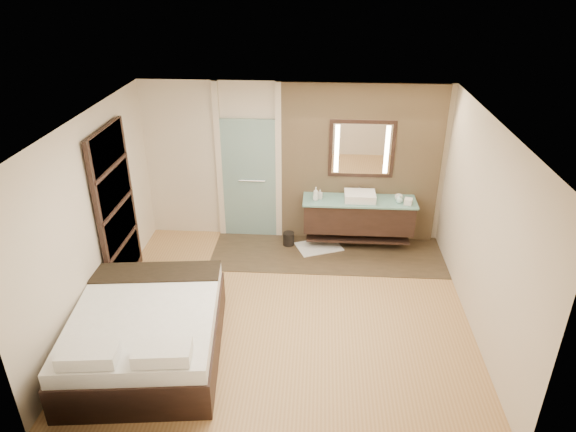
# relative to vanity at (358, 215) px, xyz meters

# --- Properties ---
(floor) EXTENTS (5.00, 5.00, 0.00)m
(floor) POSITION_rel_vanity_xyz_m (-1.10, -1.92, -0.58)
(floor) COLOR #AA7947
(floor) RESTS_ON ground
(tile_strip) EXTENTS (3.80, 1.30, 0.01)m
(tile_strip) POSITION_rel_vanity_xyz_m (-0.50, -0.32, -0.57)
(tile_strip) COLOR #382B1E
(tile_strip) RESTS_ON floor
(stone_wall) EXTENTS (2.60, 0.08, 2.70)m
(stone_wall) POSITION_rel_vanity_xyz_m (0.00, 0.29, 0.77)
(stone_wall) COLOR tan
(stone_wall) RESTS_ON floor
(vanity) EXTENTS (1.85, 0.55, 0.88)m
(vanity) POSITION_rel_vanity_xyz_m (0.00, 0.00, 0.00)
(vanity) COLOR black
(vanity) RESTS_ON stone_wall
(mirror_unit) EXTENTS (1.06, 0.04, 0.96)m
(mirror_unit) POSITION_rel_vanity_xyz_m (0.00, 0.24, 1.07)
(mirror_unit) COLOR black
(mirror_unit) RESTS_ON stone_wall
(frosted_door) EXTENTS (1.10, 0.12, 2.70)m
(frosted_door) POSITION_rel_vanity_xyz_m (-1.85, 0.28, 0.56)
(frosted_door) COLOR #BAECE6
(frosted_door) RESTS_ON floor
(shoji_partition) EXTENTS (0.06, 1.20, 2.40)m
(shoji_partition) POSITION_rel_vanity_xyz_m (-3.53, -1.32, 0.63)
(shoji_partition) COLOR black
(shoji_partition) RESTS_ON floor
(bed) EXTENTS (1.95, 2.33, 0.83)m
(bed) POSITION_rel_vanity_xyz_m (-2.70, -2.89, -0.24)
(bed) COLOR black
(bed) RESTS_ON floor
(bath_mat) EXTENTS (0.86, 0.74, 0.02)m
(bath_mat) POSITION_rel_vanity_xyz_m (-0.64, -0.12, -0.56)
(bath_mat) COLOR silver
(bath_mat) RESTS_ON floor
(waste_bin) EXTENTS (0.21, 0.21, 0.24)m
(waste_bin) POSITION_rel_vanity_xyz_m (-1.16, -0.07, -0.46)
(waste_bin) COLOR black
(waste_bin) RESTS_ON floor
(tissue_box) EXTENTS (0.15, 0.15, 0.10)m
(tissue_box) POSITION_rel_vanity_xyz_m (0.77, -0.14, 0.33)
(tissue_box) COLOR white
(tissue_box) RESTS_ON vanity
(soap_bottle_a) EXTENTS (0.10, 0.10, 0.22)m
(soap_bottle_a) POSITION_rel_vanity_xyz_m (-0.72, -0.07, 0.40)
(soap_bottle_a) COLOR silver
(soap_bottle_a) RESTS_ON vanity
(soap_bottle_b) EXTENTS (0.09, 0.09, 0.15)m
(soap_bottle_b) POSITION_rel_vanity_xyz_m (-0.65, -0.00, 0.36)
(soap_bottle_b) COLOR #B2B2B2
(soap_bottle_b) RESTS_ON vanity
(soap_bottle_c) EXTENTS (0.12, 0.12, 0.13)m
(soap_bottle_c) POSITION_rel_vanity_xyz_m (0.63, -0.09, 0.35)
(soap_bottle_c) COLOR #BCECE5
(soap_bottle_c) RESTS_ON vanity
(cup) EXTENTS (0.15, 0.15, 0.10)m
(cup) POSITION_rel_vanity_xyz_m (0.63, 0.01, 0.33)
(cup) COLOR white
(cup) RESTS_ON vanity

